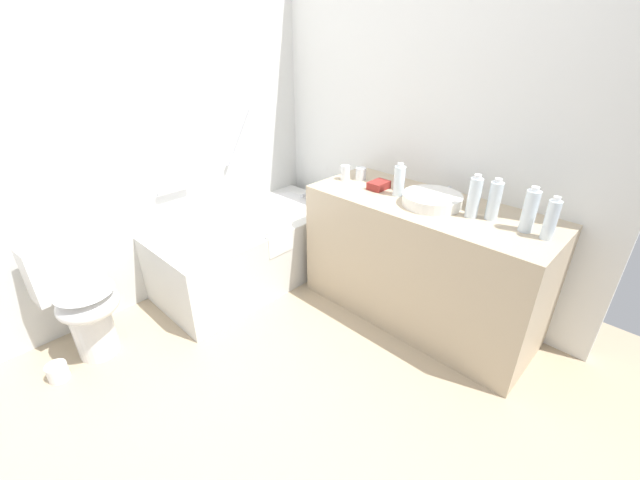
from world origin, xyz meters
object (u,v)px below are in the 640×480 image
(drinking_glass_0, at_px, (345,173))
(water_bottle_0, at_px, (474,197))
(bathtub, at_px, (253,247))
(toilet, at_px, (81,298))
(amenity_basket, at_px, (379,185))
(toilet_paper_roll, at_px, (58,372))
(sink_faucet, at_px, (448,191))
(drinking_glass_1, at_px, (361,174))
(sink_basin, at_px, (432,200))
(water_bottle_3, at_px, (494,200))
(water_bottle_1, at_px, (530,211))
(water_bottle_2, at_px, (551,220))
(water_bottle_4, at_px, (399,181))

(drinking_glass_0, bearing_deg, water_bottle_0, -89.30)
(bathtub, height_order, toilet, bathtub)
(drinking_glass_0, xyz_separation_m, amenity_basket, (0.02, -0.28, -0.03))
(water_bottle_0, bearing_deg, toilet_paper_roll, 143.79)
(sink_faucet, height_order, drinking_glass_1, drinking_glass_1)
(drinking_glass_0, bearing_deg, bathtub, 132.39)
(sink_faucet, bearing_deg, amenity_basket, 116.92)
(sink_basin, distance_m, water_bottle_3, 0.36)
(water_bottle_1, height_order, toilet_paper_roll, water_bottle_1)
(sink_basin, height_order, water_bottle_3, water_bottle_3)
(sink_faucet, bearing_deg, drinking_glass_1, 102.32)
(sink_faucet, bearing_deg, water_bottle_2, -107.20)
(drinking_glass_1, height_order, toilet_paper_roll, drinking_glass_1)
(water_bottle_2, height_order, water_bottle_3, water_bottle_3)
(water_bottle_2, bearing_deg, water_bottle_4, 90.59)
(water_bottle_1, relative_size, water_bottle_4, 1.16)
(water_bottle_4, bearing_deg, water_bottle_1, -87.93)
(water_bottle_0, relative_size, toilet_paper_roll, 2.25)
(sink_faucet, xyz_separation_m, water_bottle_1, (-0.18, -0.54, 0.08))
(amenity_basket, bearing_deg, water_bottle_1, -88.77)
(bathtub, bearing_deg, sink_basin, -67.95)
(water_bottle_0, xyz_separation_m, water_bottle_4, (-0.00, 0.49, -0.02))
(drinking_glass_1, bearing_deg, water_bottle_0, -94.93)
(water_bottle_0, height_order, drinking_glass_0, water_bottle_0)
(bathtub, distance_m, amenity_basket, 1.10)
(sink_basin, height_order, amenity_basket, sink_basin)
(water_bottle_2, relative_size, amenity_basket, 1.62)
(sink_basin, bearing_deg, toilet_paper_roll, 148.97)
(toilet, bearing_deg, water_bottle_4, 53.45)
(sink_basin, bearing_deg, water_bottle_2, -89.63)
(toilet, relative_size, water_bottle_1, 2.99)
(sink_faucet, relative_size, toilet_paper_roll, 1.38)
(bathtub, xyz_separation_m, toilet_paper_roll, (-1.43, -0.04, -0.23))
(water_bottle_2, bearing_deg, toilet_paper_roll, 136.86)
(water_bottle_3, bearing_deg, sink_basin, 97.62)
(sink_faucet, xyz_separation_m, drinking_glass_1, (-0.13, 0.60, 0.01))
(sink_faucet, distance_m, water_bottle_2, 0.68)
(toilet, relative_size, toilet_paper_roll, 6.64)
(drinking_glass_0, distance_m, amenity_basket, 0.28)
(toilet, bearing_deg, water_bottle_2, 36.31)
(sink_faucet, height_order, water_bottle_1, water_bottle_1)
(water_bottle_1, bearing_deg, water_bottle_3, 83.26)
(water_bottle_2, bearing_deg, drinking_glass_1, 86.88)
(drinking_glass_1, xyz_separation_m, toilet_paper_roll, (-1.99, 0.55, -0.82))
(sink_basin, bearing_deg, toilet, 143.00)
(toilet, xyz_separation_m, drinking_glass_0, (1.66, -0.58, 0.50))
(drinking_glass_0, xyz_separation_m, toilet_paper_roll, (-1.90, 0.48, -0.83))
(water_bottle_3, xyz_separation_m, amenity_basket, (-0.04, 0.74, -0.09))
(sink_faucet, bearing_deg, drinking_glass_0, 107.77)
(sink_basin, relative_size, drinking_glass_1, 4.30)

